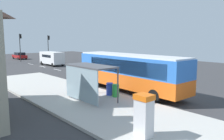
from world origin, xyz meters
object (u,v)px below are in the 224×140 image
(sedan_near, at_px, (20,56))
(traffic_light_far_side, at_px, (2,44))
(recycling_bin_green, at_px, (116,90))
(bus_shelter, at_px, (87,74))
(bus, at_px, (129,70))
(traffic_light_median, at_px, (20,43))
(traffic_light_near_side, at_px, (48,44))
(white_van, at_px, (52,58))
(recycling_bin_blue, at_px, (110,89))
(ticket_machine, at_px, (144,115))

(sedan_near, bearing_deg, traffic_light_far_side, -127.41)
(recycling_bin_green, bearing_deg, bus_shelter, 166.14)
(bus, xyz_separation_m, traffic_light_median, (2.11, 31.55, 1.78))
(traffic_light_near_side, relative_size, traffic_light_median, 0.95)
(recycling_bin_green, bearing_deg, traffic_light_far_side, 88.03)
(sedan_near, relative_size, bus_shelter, 1.11)
(white_van, bearing_deg, recycling_bin_blue, -105.93)
(bus, xyz_separation_m, recycling_bin_blue, (-2.49, -0.35, -1.19))
(bus, distance_m, sedan_near, 38.05)
(sedan_near, distance_m, traffic_light_near_side, 8.90)
(white_van, bearing_deg, traffic_light_far_side, 121.44)
(bus, bearing_deg, traffic_light_far_side, 92.59)
(traffic_light_far_side, bearing_deg, white_van, -58.56)
(recycling_bin_blue, height_order, bus_shelter, bus_shelter)
(bus_shelter, bearing_deg, traffic_light_median, 78.01)
(white_van, relative_size, sedan_near, 1.18)
(white_van, distance_m, traffic_light_near_side, 8.80)
(ticket_machine, relative_size, recycling_bin_blue, 2.04)
(ticket_machine, height_order, traffic_light_near_side, traffic_light_near_side)
(sedan_near, distance_m, recycling_bin_blue, 38.72)
(ticket_machine, height_order, recycling_bin_green, ticket_machine)
(recycling_bin_green, height_order, recycling_bin_blue, same)
(recycling_bin_blue, relative_size, traffic_light_median, 0.17)
(traffic_light_median, bearing_deg, ticket_machine, -102.25)
(white_van, bearing_deg, sedan_near, 89.63)
(bus_shelter, bearing_deg, white_van, 69.13)
(bus, relative_size, bus_shelter, 2.76)
(white_van, xyz_separation_m, ticket_machine, (-10.18, -29.10, -0.17))
(white_van, bearing_deg, bus, -100.05)
(sedan_near, bearing_deg, bus, -96.06)
(traffic_light_near_side, bearing_deg, traffic_light_far_side, 174.69)
(ticket_machine, bearing_deg, sedan_near, 77.09)
(traffic_light_near_side, xyz_separation_m, traffic_light_far_side, (-8.60, 0.80, 0.07))
(sedan_near, xyz_separation_m, traffic_light_near_side, (3.20, -7.87, 2.68))
(white_van, relative_size, traffic_light_near_side, 1.00)
(bus, height_order, recycling_bin_blue, bus)
(recycling_bin_blue, height_order, traffic_light_near_side, traffic_light_near_side)
(sedan_near, bearing_deg, ticket_machine, -102.91)
(traffic_light_far_side, bearing_deg, traffic_light_median, 12.88)
(bus, relative_size, recycling_bin_green, 11.64)
(bus, bearing_deg, recycling_bin_blue, -171.92)
(traffic_light_far_side, bearing_deg, bus, -87.41)
(ticket_machine, relative_size, recycling_bin_green, 2.04)
(bus, bearing_deg, bus_shelter, -173.84)
(sedan_near, height_order, recycling_bin_blue, sedan_near)
(bus, distance_m, ticket_machine, 9.44)
(white_van, relative_size, traffic_light_median, 0.95)
(traffic_light_far_side, bearing_deg, recycling_bin_blue, -92.02)
(recycling_bin_blue, xyz_separation_m, traffic_light_far_side, (1.10, 31.11, 2.88))
(bus, xyz_separation_m, traffic_light_near_side, (7.21, 29.95, 1.63))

